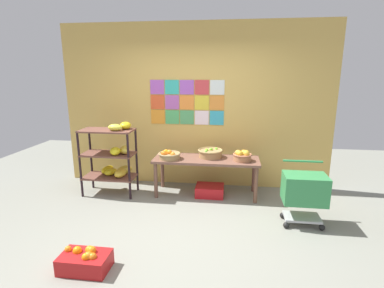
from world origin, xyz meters
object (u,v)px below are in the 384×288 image
Objects in this scene: display_table at (206,163)px; fruit_basket_back_left at (242,156)px; produce_crate_under_table at (210,191)px; orange_crate_foreground at (85,261)px; shopping_cart at (304,191)px; fruit_basket_back_right at (169,155)px; banana_shelf_unit at (114,156)px; fruit_basket_right at (210,153)px.

fruit_basket_back_left is (0.58, -0.06, 0.16)m from display_table.
fruit_basket_back_left is at bearing -5.96° from display_table.
fruit_basket_back_left reaches higher than produce_crate_under_table.
fruit_basket_back_left is 2.70m from orange_crate_foreground.
shopping_cart reaches higher than fruit_basket_back_left.
fruit_basket_back_left is 0.36× the size of shopping_cart.
produce_crate_under_table is at bearing 5.00° from fruit_basket_back_right.
fruit_basket_back_right is 0.79× the size of produce_crate_under_table.
fruit_basket_back_left is at bearing -1.18° from produce_crate_under_table.
banana_shelf_unit is 0.71× the size of display_table.
banana_shelf_unit is 4.08× the size of fruit_basket_back_left.
shopping_cart reaches higher than display_table.
orange_crate_foreground is at bearing -116.97° from fruit_basket_right.
shopping_cart is (0.78, -0.77, -0.23)m from fruit_basket_back_left.
banana_shelf_unit is 1.68m from produce_crate_under_table.
banana_shelf_unit reaches higher than fruit_basket_back_left.
fruit_basket_right is at bearing 15.88° from fruit_basket_back_right.
orange_crate_foreground is (-0.46, -2.01, -0.58)m from fruit_basket_back_right.
fruit_basket_right is 0.62m from produce_crate_under_table.
produce_crate_under_table is 0.91× the size of orange_crate_foreground.
fruit_basket_right is 1.13× the size of fruit_basket_back_right.
produce_crate_under_table is at bearing 61.46° from orange_crate_foreground.
shopping_cart reaches higher than fruit_basket_back_right.
banana_shelf_unit is 2.65× the size of produce_crate_under_table.
banana_shelf_unit is at bearing -177.54° from fruit_basket_back_left.
fruit_basket_back_left is at bearing 2.46° from banana_shelf_unit.
display_table is at bearing 5.67° from banana_shelf_unit.
fruit_basket_back_left is 1.17m from fruit_basket_back_right.
produce_crate_under_table is at bearing 178.82° from fruit_basket_back_left.
banana_shelf_unit is at bearing -171.73° from fruit_basket_right.
orange_crate_foreground is at bearing -158.81° from shopping_cart.
orange_crate_foreground is (-1.06, -2.12, -0.45)m from display_table.
orange_crate_foreground is 2.76m from shopping_cart.
banana_shelf_unit reaches higher than fruit_basket_right.
fruit_basket_back_left reaches higher than fruit_basket_right.
orange_crate_foreground is at bearing -77.07° from banana_shelf_unit.
banana_shelf_unit is at bearing -174.33° from display_table.
fruit_basket_back_right reaches higher than produce_crate_under_table.
fruit_basket_back_left is at bearing -15.00° from fruit_basket_right.
fruit_basket_back_right is at bearing 2.65° from banana_shelf_unit.
fruit_basket_back_left reaches higher than display_table.
banana_shelf_unit is 1.59m from fruit_basket_right.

